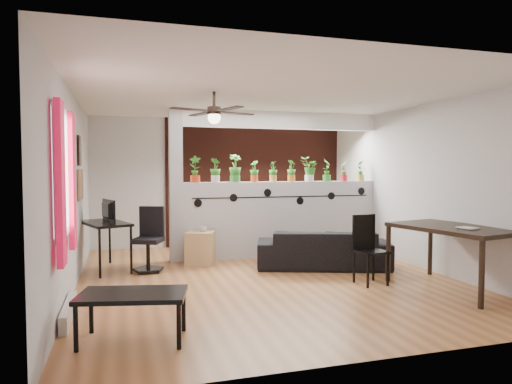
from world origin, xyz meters
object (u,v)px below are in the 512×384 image
at_px(potted_plant_5, 291,170).
at_px(computer_desk, 105,227).
at_px(cup, 203,229).
at_px(sofa, 323,249).
at_px(potted_plant_6, 309,168).
at_px(potted_plant_9, 361,170).
at_px(potted_plant_4, 273,171).
at_px(folding_chair, 367,243).
at_px(potted_plant_0, 195,168).
at_px(cube_shelf, 200,248).
at_px(potted_plant_2, 235,167).
at_px(office_chair, 149,243).
at_px(ceiling_fan, 214,113).
at_px(coffee_table, 133,298).
at_px(potted_plant_3, 254,171).
at_px(potted_plant_7, 327,169).
at_px(potted_plant_8, 344,170).
at_px(dining_table, 453,233).
at_px(potted_plant_1, 215,169).

bearing_deg(potted_plant_5, computer_desk, -173.98).
bearing_deg(cup, sofa, -23.23).
relative_size(potted_plant_5, potted_plant_6, 0.87).
bearing_deg(potted_plant_9, sofa, -139.04).
xyz_separation_m(potted_plant_4, folding_chair, (0.64, -2.19, -0.99)).
bearing_deg(potted_plant_5, potted_plant_0, 180.00).
bearing_deg(cube_shelf, potted_plant_2, 47.81).
bearing_deg(cup, potted_plant_0, 101.98).
height_order(potted_plant_0, potted_plant_9, potted_plant_0).
relative_size(potted_plant_0, potted_plant_9, 1.14).
bearing_deg(office_chair, sofa, -10.85).
distance_m(potted_plant_2, computer_desk, 2.38).
height_order(computer_desk, folding_chair, folding_chair).
height_order(potted_plant_4, potted_plant_5, potted_plant_5).
bearing_deg(ceiling_fan, computer_desk, 134.80).
bearing_deg(coffee_table, potted_plant_0, 72.16).
bearing_deg(potted_plant_3, potted_plant_2, 180.00).
xyz_separation_m(potted_plant_5, potted_plant_9, (1.40, 0.00, 0.00)).
height_order(cube_shelf, office_chair, office_chair).
bearing_deg(cup, potted_plant_4, 14.32).
relative_size(potted_plant_4, potted_plant_9, 0.93).
distance_m(cup, computer_desk, 1.55).
xyz_separation_m(potted_plant_6, coffee_table, (-3.23, -3.49, -1.19)).
bearing_deg(potted_plant_2, sofa, -43.51).
distance_m(potted_plant_2, potted_plant_9, 2.46).
relative_size(potted_plant_9, coffee_table, 0.38).
bearing_deg(potted_plant_7, potted_plant_8, -0.00).
bearing_deg(dining_table, potted_plant_5, 112.96).
height_order(potted_plant_1, computer_desk, potted_plant_1).
bearing_deg(cup, cube_shelf, 180.00).
bearing_deg(potted_plant_2, potted_plant_6, -0.00).
relative_size(ceiling_fan, potted_plant_8, 3.16).
bearing_deg(potted_plant_3, potted_plant_5, 0.00).
bearing_deg(office_chair, potted_plant_5, 13.13).
bearing_deg(potted_plant_2, cup, -151.65).
height_order(potted_plant_4, folding_chair, potted_plant_4).
distance_m(potted_plant_2, potted_plant_6, 1.40).
relative_size(potted_plant_2, potted_plant_6, 1.07).
distance_m(computer_desk, coffee_table, 3.18).
bearing_deg(office_chair, computer_desk, 158.52).
bearing_deg(potted_plant_6, potted_plant_5, 180.00).
height_order(potted_plant_2, office_chair, potted_plant_2).
bearing_deg(potted_plant_5, dining_table, -67.04).
relative_size(potted_plant_1, cup, 3.68).
bearing_deg(sofa, potted_plant_3, -34.83).
xyz_separation_m(potted_plant_1, potted_plant_2, (0.35, 0.00, 0.03)).
bearing_deg(potted_plant_2, computer_desk, -171.10).
relative_size(potted_plant_1, folding_chair, 0.44).
relative_size(cup, coffee_table, 0.11).
height_order(potted_plant_0, potted_plant_2, potted_plant_2).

